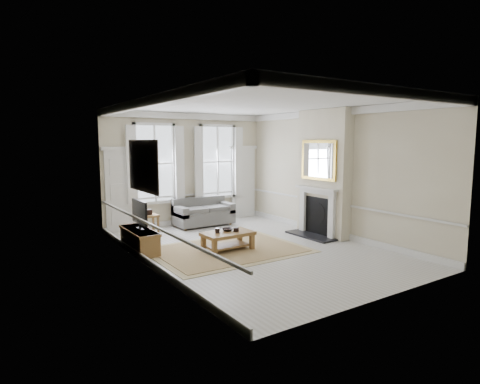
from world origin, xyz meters
TOP-DOWN VIEW (x-y plane):
  - floor at (0.00, 0.00)m, footprint 7.20×7.20m
  - ceiling at (0.00, 0.00)m, footprint 7.20×7.20m
  - back_wall at (0.00, 3.60)m, footprint 5.20×0.00m
  - left_wall at (-2.60, 0.00)m, footprint 0.00×7.20m
  - right_wall at (2.60, 0.00)m, footprint 0.00×7.20m
  - window_left at (-1.05, 3.55)m, footprint 1.26×0.20m
  - window_right at (1.05, 3.55)m, footprint 1.26×0.20m
  - door_left at (-2.05, 3.56)m, footprint 0.90×0.08m
  - door_right at (2.05, 3.56)m, footprint 0.90×0.08m
  - painting at (-2.56, 0.30)m, footprint 0.05×1.66m
  - chimney_breast at (2.43, 0.20)m, footprint 0.35×1.70m
  - hearth at (2.00, 0.20)m, footprint 0.55×1.50m
  - fireplace at (2.20, 0.20)m, footprint 0.21×1.45m
  - mirror at (2.21, 0.20)m, footprint 0.06×1.26m
  - sofa at (0.27, 3.11)m, footprint 1.76×0.86m
  - side_table at (-1.52, 2.88)m, footprint 0.45×0.45m
  - rug at (-0.58, 0.25)m, footprint 3.50×2.60m
  - coffee_table at (-0.58, 0.25)m, footprint 1.19×0.71m
  - ceramic_pot_a at (-0.83, 0.30)m, footprint 0.11×0.11m
  - ceramic_pot_b at (-0.38, 0.20)m, footprint 0.13×0.13m
  - bowl at (-0.53, 0.35)m, footprint 0.28×0.28m
  - tv_stand at (-2.34, 1.31)m, footprint 0.47×1.45m
  - tv at (-2.32, 1.31)m, footprint 0.08×0.90m

SIDE VIEW (x-z plane):
  - floor at x=0.00m, z-range 0.00..0.00m
  - rug at x=-0.58m, z-range 0.00..0.02m
  - hearth at x=2.00m, z-range 0.00..0.05m
  - tv_stand at x=-2.34m, z-range 0.00..0.52m
  - sofa at x=0.27m, z-range -0.07..0.77m
  - coffee_table at x=-0.58m, z-range 0.14..0.58m
  - side_table at x=-1.52m, z-range 0.16..0.71m
  - bowl at x=-0.53m, z-range 0.44..0.50m
  - ceramic_pot_b at x=-0.38m, z-range 0.44..0.53m
  - ceramic_pot_a at x=-0.83m, z-range 0.44..0.55m
  - fireplace at x=2.20m, z-range 0.07..1.40m
  - tv at x=-2.32m, z-range 0.57..1.25m
  - door_left at x=-2.05m, z-range 0.00..2.30m
  - door_right at x=2.05m, z-range 0.00..2.30m
  - back_wall at x=0.00m, z-range -0.90..4.30m
  - left_wall at x=-2.60m, z-range -1.90..5.30m
  - right_wall at x=2.60m, z-range -1.90..5.30m
  - chimney_breast at x=2.43m, z-range 0.01..3.39m
  - window_left at x=-1.05m, z-range 0.80..3.00m
  - window_right at x=1.05m, z-range 0.80..3.00m
  - painting at x=-2.56m, z-range 1.52..2.58m
  - mirror at x=2.21m, z-range 1.52..2.58m
  - ceiling at x=0.00m, z-range 3.40..3.40m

